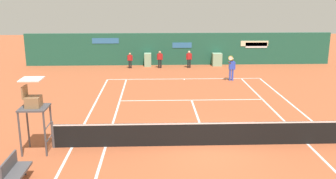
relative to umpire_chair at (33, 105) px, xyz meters
name	(u,v)px	position (x,y,z in m)	size (l,w,h in m)	color
ground_plane	(205,140)	(6.52, 0.90, -1.85)	(80.00, 80.00, 0.01)	#B25633
tennis_net	(208,133)	(6.52, 0.32, -1.34)	(12.10, 0.10, 1.07)	#4C4C51
sponsor_back_wall	(180,50)	(6.56, 17.29, -0.59)	(25.00, 1.02, 2.61)	#1E5642
umpire_chair	(33,105)	(0.00, 0.00, 0.00)	(1.00, 1.00, 2.83)	#47474C
player_bench	(15,169)	(0.06, -2.50, -1.34)	(0.54, 1.30, 0.88)	#38383D
player_on_baseline	(232,67)	(9.69, 11.43, -0.91)	(0.61, 0.65, 1.78)	blue
ball_kid_centre_post	(130,59)	(2.55, 15.95, -1.14)	(0.41, 0.17, 1.24)	black
ball_kid_left_post	(160,58)	(4.90, 15.95, -1.07)	(0.45, 0.19, 1.35)	black
ball_kid_right_post	(189,58)	(7.22, 15.95, -1.07)	(0.45, 0.20, 1.36)	black
tennis_ball_near_service_line	(102,128)	(2.13, 2.31, -1.82)	(0.07, 0.07, 0.07)	#CCE033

